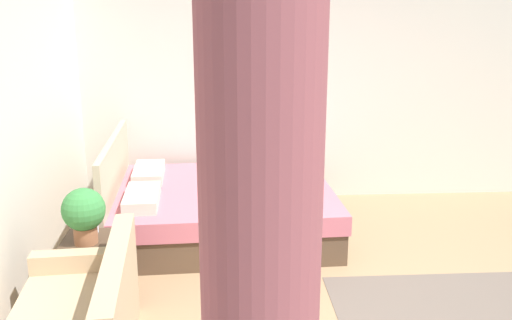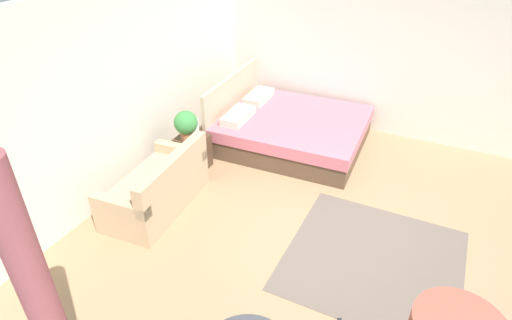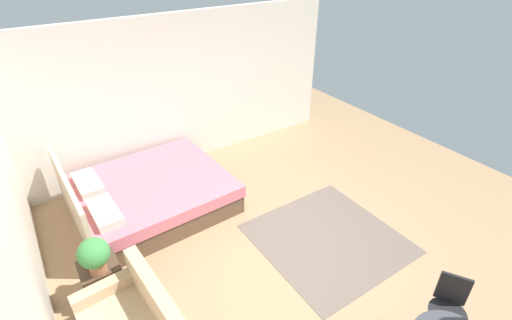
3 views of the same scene
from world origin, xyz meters
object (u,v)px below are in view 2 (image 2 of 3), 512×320
at_px(vase, 194,126).
at_px(nightstand, 193,152).
at_px(potted_plant, 186,124).
at_px(bed, 289,129).
at_px(couch, 158,189).

bearing_deg(vase, nightstand, -170.63).
bearing_deg(potted_plant, bed, -35.63).
distance_m(couch, potted_plant, 1.05).
bearing_deg(potted_plant, vase, 3.40).
xyz_separation_m(couch, vase, (1.13, 0.14, 0.37)).
xyz_separation_m(potted_plant, vase, (0.22, 0.01, -0.14)).
bearing_deg(bed, couch, 158.96).
relative_size(nightstand, vase, 2.25).
bearing_deg(potted_plant, couch, -172.19).
bearing_deg(bed, vase, 139.39).
bearing_deg(nightstand, vase, 9.37).
relative_size(bed, potted_plant, 5.19).
height_order(nightstand, vase, vase).
relative_size(couch, nightstand, 2.94).
height_order(couch, vase, couch).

